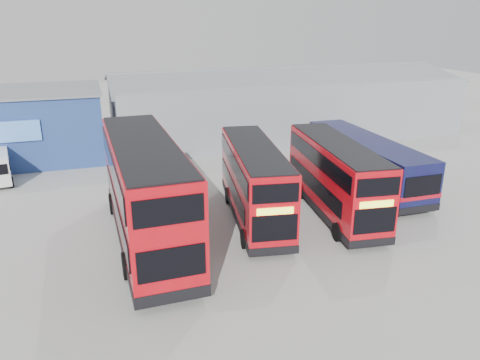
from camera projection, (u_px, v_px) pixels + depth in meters
ground_plane at (286, 233)px, 23.36m from camera, size 120.00×120.00×0.00m
office_block at (17, 125)px, 34.63m from camera, size 12.30×8.32×5.12m
maintenance_shed at (282, 104)px, 42.74m from camera, size 30.50×12.00×5.89m
double_decker_left at (146, 194)px, 21.60m from camera, size 3.22×11.89×5.00m
double_decker_centre at (254, 183)px, 24.40m from camera, size 3.65×9.65×3.99m
double_decker_right at (335, 179)px, 25.10m from camera, size 3.32×9.61×3.99m
single_decker_blue at (365, 162)px, 29.50m from camera, size 2.81×11.23×3.03m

